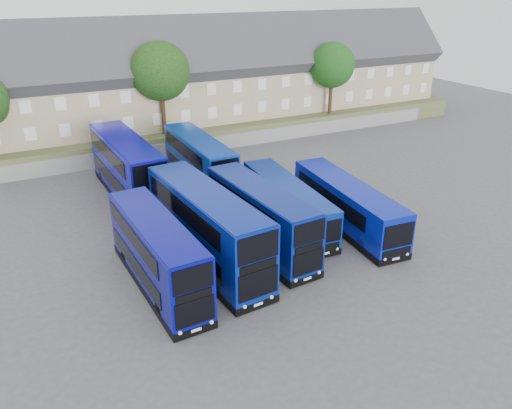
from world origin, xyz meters
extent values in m
plane|color=#4A4A4F|center=(0.00, 0.00, 0.00)|extent=(120.00, 120.00, 0.00)
cube|color=slate|center=(0.00, 24.00, 0.75)|extent=(70.00, 0.40, 1.50)
cube|color=#4F5932|center=(0.00, 34.00, 1.00)|extent=(80.00, 20.00, 2.00)
cube|color=tan|center=(-12.00, 30.00, 5.00)|extent=(6.00, 8.00, 6.00)
cube|color=#343439|center=(-12.00, 30.00, 8.00)|extent=(6.00, 10.40, 10.40)
cube|color=brown|center=(-10.50, 30.00, 11.84)|extent=(0.60, 0.90, 1.40)
cube|color=tan|center=(-6.00, 30.00, 5.00)|extent=(6.00, 8.00, 6.00)
cube|color=#343439|center=(-6.00, 30.00, 8.00)|extent=(6.00, 10.40, 10.40)
cube|color=brown|center=(-4.50, 30.00, 11.84)|extent=(0.60, 0.90, 1.40)
cube|color=tan|center=(0.00, 30.00, 5.00)|extent=(6.00, 8.00, 6.00)
cube|color=#343439|center=(0.00, 30.00, 8.00)|extent=(6.00, 10.40, 10.40)
cube|color=brown|center=(1.50, 30.00, 11.84)|extent=(0.60, 0.90, 1.40)
cube|color=tan|center=(6.00, 30.00, 5.00)|extent=(6.00, 8.00, 6.00)
cube|color=#343439|center=(6.00, 30.00, 8.00)|extent=(6.00, 10.40, 10.40)
cube|color=brown|center=(7.50, 30.00, 11.84)|extent=(0.60, 0.90, 1.40)
cube|color=tan|center=(12.00, 30.00, 5.00)|extent=(6.00, 8.00, 6.00)
cube|color=#343439|center=(12.00, 30.00, 8.00)|extent=(6.00, 10.40, 10.40)
cube|color=brown|center=(13.50, 30.00, 11.84)|extent=(0.60, 0.90, 1.40)
cube|color=tan|center=(18.00, 30.00, 5.00)|extent=(6.00, 8.00, 6.00)
cube|color=#343439|center=(18.00, 30.00, 8.00)|extent=(6.00, 10.40, 10.40)
cube|color=brown|center=(19.50, 30.00, 11.84)|extent=(0.60, 0.90, 1.40)
cube|color=tan|center=(24.00, 30.00, 5.00)|extent=(6.00, 8.00, 6.00)
cube|color=#343439|center=(24.00, 30.00, 8.00)|extent=(6.00, 10.40, 10.40)
cube|color=brown|center=(25.50, 30.00, 11.84)|extent=(0.60, 0.90, 1.40)
cube|color=tan|center=(30.00, 30.00, 5.00)|extent=(6.00, 8.00, 6.00)
cube|color=#343439|center=(30.00, 30.00, 8.00)|extent=(6.00, 10.40, 10.40)
cube|color=brown|center=(31.50, 30.00, 11.84)|extent=(0.60, 0.90, 1.40)
cube|color=tan|center=(36.00, 30.00, 5.00)|extent=(6.00, 8.00, 6.00)
cube|color=#343439|center=(36.00, 30.00, 8.00)|extent=(6.00, 10.40, 10.40)
cube|color=brown|center=(37.50, 30.00, 11.84)|extent=(0.60, 0.90, 1.40)
cube|color=#070A83|center=(-6.02, 1.65, 2.27)|extent=(2.88, 10.59, 3.85)
cube|color=black|center=(-6.02, 1.65, 0.30)|extent=(2.92, 10.63, 0.45)
cube|color=black|center=(-5.77, -3.62, 1.48)|extent=(2.08, 0.16, 1.43)
cube|color=black|center=(-5.77, -3.62, 3.39)|extent=(2.08, 0.16, 1.34)
cylinder|color=black|center=(-6.92, -1.44, 0.50)|extent=(0.35, 1.01, 1.00)
cube|color=navy|center=(-2.50, 2.89, 2.57)|extent=(3.67, 12.15, 4.44)
cube|color=black|center=(-2.50, 2.89, 0.30)|extent=(3.71, 12.19, 0.45)
cube|color=black|center=(-2.01, -3.10, 1.69)|extent=(2.42, 0.25, 1.63)
cube|color=black|center=(-2.01, -3.10, 3.86)|extent=(2.42, 0.25, 1.52)
cylinder|color=black|center=(-3.40, -0.98, 0.50)|extent=(0.38, 1.02, 1.00)
cube|color=navy|center=(1.36, 3.14, 2.29)|extent=(3.10, 10.71, 3.88)
cube|color=black|center=(1.36, 3.14, 0.30)|extent=(3.14, 10.75, 0.45)
cube|color=black|center=(1.71, -2.16, 1.49)|extent=(2.10, 0.20, 1.44)
cube|color=black|center=(1.71, -2.16, 3.41)|extent=(2.10, 0.20, 1.35)
cylinder|color=black|center=(0.51, -0.01, 0.50)|extent=(0.37, 1.02, 1.00)
cube|color=#0909A6|center=(-4.22, 15.73, 2.61)|extent=(3.29, 12.31, 4.53)
cube|color=black|center=(-4.22, 15.73, 0.30)|extent=(3.34, 12.35, 0.45)
cube|color=black|center=(-3.96, 9.61, 1.72)|extent=(2.47, 0.17, 1.66)
cube|color=black|center=(-3.96, 9.61, 3.94)|extent=(2.47, 0.17, 1.55)
cylinder|color=black|center=(-5.29, 11.78, 0.50)|extent=(0.34, 1.01, 1.00)
cube|color=#0834A3|center=(1.66, 14.85, 2.37)|extent=(2.52, 10.99, 4.04)
cube|color=black|center=(1.66, 14.85, 0.30)|extent=(2.56, 11.03, 0.45)
cube|color=black|center=(1.65, 9.33, 1.55)|extent=(2.20, 0.06, 1.50)
cube|color=black|center=(1.65, 9.33, 3.54)|extent=(2.20, 0.06, 1.40)
cylinder|color=black|center=(0.55, 11.56, 0.50)|extent=(0.30, 1.00, 1.00)
cube|color=navy|center=(4.79, 5.49, 1.73)|extent=(3.24, 11.45, 2.76)
cube|color=black|center=(4.79, 5.49, 0.30)|extent=(3.29, 11.49, 0.45)
cube|color=black|center=(4.34, -0.17, 1.93)|extent=(2.05, 0.22, 1.51)
cylinder|color=black|center=(3.49, 2.13, 0.50)|extent=(0.38, 1.02, 1.00)
cube|color=#0818A2|center=(8.37, 3.15, 1.80)|extent=(3.42, 11.94, 2.89)
cube|color=black|center=(8.37, 3.15, 0.30)|extent=(3.46, 11.99, 0.45)
cube|color=black|center=(7.88, -2.75, 2.01)|extent=(2.15, 0.24, 1.57)
cylinder|color=black|center=(6.99, -0.44, 0.50)|extent=(0.38, 1.02, 1.00)
cylinder|color=#382314|center=(2.00, 25.50, 4.25)|extent=(0.44, 0.44, 4.50)
sphere|color=black|center=(2.00, 25.50, 8.30)|extent=(5.76, 5.76, 5.76)
sphere|color=black|center=(2.60, 25.90, 7.40)|extent=(3.96, 3.96, 3.96)
cylinder|color=#382314|center=(22.00, 25.00, 4.00)|extent=(0.44, 0.44, 4.00)
sphere|color=#153E11|center=(22.00, 25.00, 7.60)|extent=(5.12, 5.12, 5.12)
sphere|color=#153E11|center=(22.60, 25.40, 6.80)|extent=(3.52, 3.52, 3.52)
cylinder|color=#382314|center=(28.00, 32.00, 4.12)|extent=(0.44, 0.44, 4.25)
sphere|color=#14370F|center=(28.00, 32.00, 7.95)|extent=(5.44, 5.44, 5.44)
sphere|color=#14370F|center=(28.60, 32.40, 7.10)|extent=(3.74, 3.74, 3.74)
camera|label=1|loc=(-12.28, -22.88, 16.27)|focal=35.00mm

